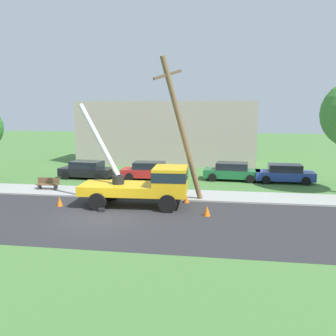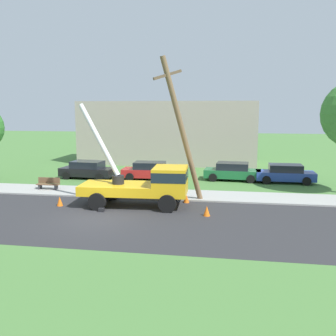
{
  "view_description": "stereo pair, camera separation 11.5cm",
  "coord_description": "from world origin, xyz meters",
  "px_view_note": "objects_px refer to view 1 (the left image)",
  "views": [
    {
      "loc": [
        6.58,
        -18.3,
        5.67
      ],
      "look_at": [
        3.04,
        3.92,
        2.13
      ],
      "focal_mm": 40.48,
      "sensor_mm": 36.0,
      "label": 1
    },
    {
      "loc": [
        6.7,
        -18.28,
        5.67
      ],
      "look_at": [
        3.04,
        3.92,
        2.13
      ],
      "focal_mm": 40.48,
      "sensor_mm": 36.0,
      "label": 2
    }
  ],
  "objects_px": {
    "utility_truck": "(148,183)",
    "parked_sedan_blue": "(285,173)",
    "traffic_cone_behind": "(60,201)",
    "park_bench": "(48,184)",
    "leaning_utility_pole": "(182,129)",
    "traffic_cone_ahead": "(207,211)",
    "traffic_cone_curbside": "(186,198)",
    "parked_sedan_red": "(149,171)",
    "parked_sedan_black": "(87,170)",
    "parked_sedan_green": "(232,171)"
  },
  "relations": [
    {
      "from": "utility_truck",
      "to": "parked_sedan_blue",
      "type": "distance_m",
      "value": 12.5
    },
    {
      "from": "leaning_utility_pole",
      "to": "parked_sedan_green",
      "type": "distance_m",
      "value": 9.17
    },
    {
      "from": "parked_sedan_green",
      "to": "park_bench",
      "type": "xyz_separation_m",
      "value": [
        -12.71,
        -5.96,
        -0.25
      ]
    },
    {
      "from": "parked_sedan_red",
      "to": "parked_sedan_blue",
      "type": "bearing_deg",
      "value": 1.93
    },
    {
      "from": "leaning_utility_pole",
      "to": "parked_sedan_red",
      "type": "distance_m",
      "value": 8.76
    },
    {
      "from": "leaning_utility_pole",
      "to": "parked_sedan_blue",
      "type": "relative_size",
      "value": 1.97
    },
    {
      "from": "park_bench",
      "to": "parked_sedan_green",
      "type": "bearing_deg",
      "value": 25.14
    },
    {
      "from": "utility_truck",
      "to": "traffic_cone_ahead",
      "type": "distance_m",
      "value": 3.97
    },
    {
      "from": "leaning_utility_pole",
      "to": "parked_sedan_blue",
      "type": "xyz_separation_m",
      "value": [
        7.11,
        7.46,
        -3.75
      ]
    },
    {
      "from": "traffic_cone_behind",
      "to": "park_bench",
      "type": "height_order",
      "value": "park_bench"
    },
    {
      "from": "leaning_utility_pole",
      "to": "parked_sedan_blue",
      "type": "distance_m",
      "value": 10.97
    },
    {
      "from": "parked_sedan_blue",
      "to": "park_bench",
      "type": "bearing_deg",
      "value": -161.34
    },
    {
      "from": "traffic_cone_curbside",
      "to": "parked_sedan_green",
      "type": "xyz_separation_m",
      "value": [
        2.79,
        7.84,
        0.43
      ]
    },
    {
      "from": "traffic_cone_curbside",
      "to": "park_bench",
      "type": "height_order",
      "value": "park_bench"
    },
    {
      "from": "parked_sedan_red",
      "to": "parked_sedan_blue",
      "type": "xyz_separation_m",
      "value": [
        10.61,
        0.36,
        0.0
      ]
    },
    {
      "from": "parked_sedan_black",
      "to": "parked_sedan_green",
      "type": "bearing_deg",
      "value": 5.0
    },
    {
      "from": "traffic_cone_ahead",
      "to": "parked_sedan_black",
      "type": "xyz_separation_m",
      "value": [
        -10.36,
        9.52,
        0.43
      ]
    },
    {
      "from": "traffic_cone_curbside",
      "to": "traffic_cone_ahead",
      "type": "bearing_deg",
      "value": -62.5
    },
    {
      "from": "traffic_cone_curbside",
      "to": "parked_sedan_blue",
      "type": "distance_m",
      "value": 10.15
    },
    {
      "from": "traffic_cone_curbside",
      "to": "parked_sedan_red",
      "type": "height_order",
      "value": "parked_sedan_red"
    },
    {
      "from": "parked_sedan_black",
      "to": "traffic_cone_behind",
      "type": "bearing_deg",
      "value": -79.18
    },
    {
      "from": "park_bench",
      "to": "parked_sedan_black",
      "type": "bearing_deg",
      "value": 78.9
    },
    {
      "from": "traffic_cone_behind",
      "to": "parked_sedan_blue",
      "type": "height_order",
      "value": "parked_sedan_blue"
    },
    {
      "from": "leaning_utility_pole",
      "to": "traffic_cone_ahead",
      "type": "xyz_separation_m",
      "value": [
        1.72,
        -2.78,
        -4.18
      ]
    },
    {
      "from": "traffic_cone_behind",
      "to": "park_bench",
      "type": "relative_size",
      "value": 0.35
    },
    {
      "from": "traffic_cone_curbside",
      "to": "parked_sedan_black",
      "type": "bearing_deg",
      "value": 142.71
    },
    {
      "from": "traffic_cone_curbside",
      "to": "parked_sedan_red",
      "type": "distance_m",
      "value": 8.12
    },
    {
      "from": "traffic_cone_behind",
      "to": "traffic_cone_curbside",
      "type": "xyz_separation_m",
      "value": [
        7.26,
        1.99,
        0.0
      ]
    },
    {
      "from": "parked_sedan_black",
      "to": "park_bench",
      "type": "relative_size",
      "value": 2.84
    },
    {
      "from": "parked_sedan_black",
      "to": "parked_sedan_red",
      "type": "height_order",
      "value": "same"
    },
    {
      "from": "traffic_cone_behind",
      "to": "parked_sedan_green",
      "type": "height_order",
      "value": "parked_sedan_green"
    },
    {
      "from": "parked_sedan_green",
      "to": "parked_sedan_blue",
      "type": "relative_size",
      "value": 1.02
    },
    {
      "from": "traffic_cone_ahead",
      "to": "parked_sedan_blue",
      "type": "xyz_separation_m",
      "value": [
        5.4,
        10.23,
        0.43
      ]
    },
    {
      "from": "leaning_utility_pole",
      "to": "traffic_cone_curbside",
      "type": "relative_size",
      "value": 15.55
    },
    {
      "from": "utility_truck",
      "to": "parked_sedan_red",
      "type": "xyz_separation_m",
      "value": [
        -1.71,
        8.38,
        -0.7
      ]
    },
    {
      "from": "parked_sedan_black",
      "to": "utility_truck",
      "type": "bearing_deg",
      "value": -49.54
    },
    {
      "from": "traffic_cone_ahead",
      "to": "traffic_cone_curbside",
      "type": "height_order",
      "value": "same"
    },
    {
      "from": "parked_sedan_blue",
      "to": "leaning_utility_pole",
      "type": "bearing_deg",
      "value": -133.65
    },
    {
      "from": "traffic_cone_ahead",
      "to": "park_bench",
      "type": "relative_size",
      "value": 0.35
    },
    {
      "from": "parked_sedan_green",
      "to": "traffic_cone_curbside",
      "type": "bearing_deg",
      "value": -109.61
    },
    {
      "from": "leaning_utility_pole",
      "to": "parked_sedan_green",
      "type": "relative_size",
      "value": 1.93
    },
    {
      "from": "parked_sedan_red",
      "to": "parked_sedan_green",
      "type": "height_order",
      "value": "same"
    },
    {
      "from": "leaning_utility_pole",
      "to": "traffic_cone_curbside",
      "type": "xyz_separation_m",
      "value": [
        0.3,
        -0.06,
        -4.18
      ]
    },
    {
      "from": "parked_sedan_black",
      "to": "park_bench",
      "type": "distance_m",
      "value": 5.04
    },
    {
      "from": "utility_truck",
      "to": "traffic_cone_ahead",
      "type": "bearing_deg",
      "value": -23.05
    },
    {
      "from": "traffic_cone_ahead",
      "to": "parked_sedan_green",
      "type": "distance_m",
      "value": 10.65
    },
    {
      "from": "traffic_cone_curbside",
      "to": "parked_sedan_blue",
      "type": "bearing_deg",
      "value": 47.84
    },
    {
      "from": "traffic_cone_ahead",
      "to": "parked_sedan_black",
      "type": "relative_size",
      "value": 0.12
    },
    {
      "from": "leaning_utility_pole",
      "to": "traffic_cone_behind",
      "type": "distance_m",
      "value": 8.37
    },
    {
      "from": "leaning_utility_pole",
      "to": "traffic_cone_curbside",
      "type": "height_order",
      "value": "leaning_utility_pole"
    }
  ]
}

